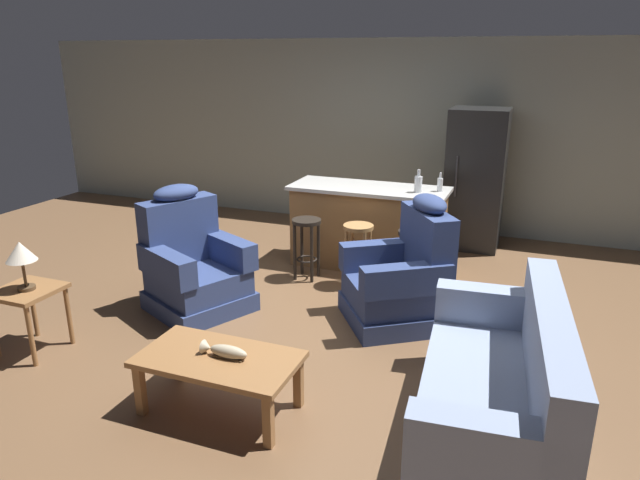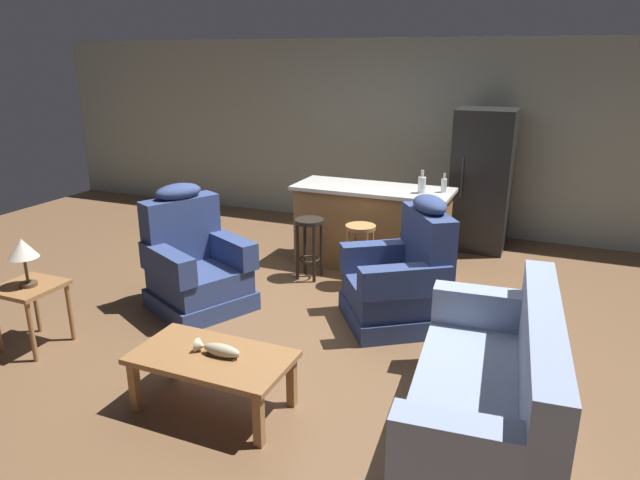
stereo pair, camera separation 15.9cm
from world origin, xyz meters
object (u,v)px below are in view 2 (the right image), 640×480
Objects in this scene: bar_stool_left at (309,237)px; refrigerator at (482,180)px; fish_figurine at (218,350)px; bar_stool_right at (415,251)px; coffee_table at (212,362)px; kitchen_island at (372,227)px; bottle_tall_green at (422,184)px; bar_stool_middle at (360,244)px; recliner_near_lamp at (195,265)px; recliner_near_island at (403,280)px; bottle_short_amber at (444,185)px; couch at (491,395)px; end_table at (30,296)px; table_lamp at (23,251)px.

refrigerator is (1.56, 1.83, 0.41)m from bar_stool_left.
fish_figurine is at bearing -104.57° from refrigerator.
refrigerator is at bearing 78.37° from bar_stool_right.
coffee_table is 0.61× the size of kitchen_island.
bar_stool_middle is at bearing -131.39° from bottle_tall_green.
recliner_near_lamp is at bearing 128.49° from coffee_table.
recliner_near_island is at bearing -97.27° from refrigerator.
kitchen_island is (0.08, 3.14, 0.02)m from fish_figurine.
recliner_near_island is 1.41m from bar_stool_left.
bottle_short_amber is at bearing 44.30° from bar_stool_middle.
recliner_near_lamp is 2.79m from bottle_short_amber.
refrigerator is (1.17, 4.35, 0.52)m from coffee_table.
kitchen_island is 7.17× the size of bottle_tall_green.
kitchen_island is 1.64m from refrigerator.
refrigerator reaches higher than bar_stool_right.
recliner_near_lamp reaches higher than couch.
recliner_near_lamp reaches higher than coffee_table.
bottle_short_amber is at bearing 67.55° from recliner_near_lamp.
bottle_short_amber is (0.79, 0.06, 0.55)m from kitchen_island.
bar_stool_middle is (0.20, 2.52, 0.11)m from coffee_table.
refrigerator is at bearing 69.61° from bottle_tall_green.
refrigerator reaches higher than bottle_short_amber.
bar_stool_right is (0.67, -0.63, -0.01)m from kitchen_island.
refrigerator is (1.13, 4.34, 0.42)m from fish_figurine.
fish_figurine is at bearing -91.51° from kitchen_island.
couch is (1.83, 0.37, -0.02)m from coffee_table.
fish_figurine is 0.19× the size of refrigerator.
recliner_near_island is at bearing 66.19° from fish_figurine.
end_table is at bearing -124.27° from kitchen_island.
couch is 1.64× the size of recliner_near_lamp.
fish_figurine is 0.50× the size of bar_stool_left.
bar_stool_middle is at bearing 48.08° from end_table.
recliner_near_lamp is 1.00× the size of recliner_near_island.
bar_stool_left and bar_stool_middle have the same top height.
table_lamp reaches higher than kitchen_island.
recliner_near_island is 3.24m from table_lamp.
fish_figurine is 2.52m from bar_stool_middle.
table_lamp is 3.17m from bar_stool_middle.
end_table is 2.23× the size of bottle_tall_green.
coffee_table is at bearing -102.77° from bottle_tall_green.
bar_stool_middle is 2.11m from refrigerator.
fish_figurine is 2.55m from bar_stool_left.
coffee_table is 1.96m from table_lamp.
recliner_near_island is 4.78× the size of bottle_tall_green.
coffee_table is 4.38× the size of bottle_tall_green.
bar_stool_left reaches higher than end_table.
bottle_short_amber is at bearing 80.23° from bar_stool_right.
recliner_near_island is 1.76× the size of bar_stool_middle.
bottle_short_amber reaches higher than bar_stool_left.
fish_figurine is 3.20m from bottle_tall_green.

